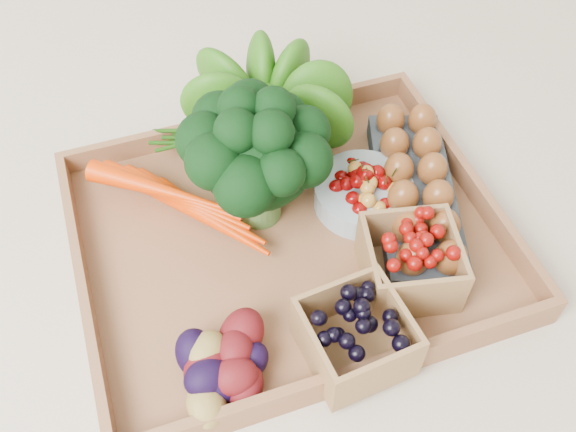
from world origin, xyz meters
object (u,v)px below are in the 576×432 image
object	(u,v)px
broccoli	(258,178)
egg_carton	(414,197)
cherry_bowl	(363,194)
tray	(288,240)

from	to	relation	value
broccoli	egg_carton	world-z (taller)	broccoli
cherry_bowl	tray	bearing A→B (deg)	-169.11
cherry_bowl	egg_carton	distance (m)	0.07
tray	broccoli	size ratio (longest dim) A/B	2.91
tray	cherry_bowl	world-z (taller)	cherry_bowl
tray	cherry_bowl	size ratio (longest dim) A/B	4.02
tray	egg_carton	world-z (taller)	egg_carton
broccoli	tray	bearing A→B (deg)	-65.21
tray	egg_carton	distance (m)	0.18
broccoli	egg_carton	distance (m)	0.22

